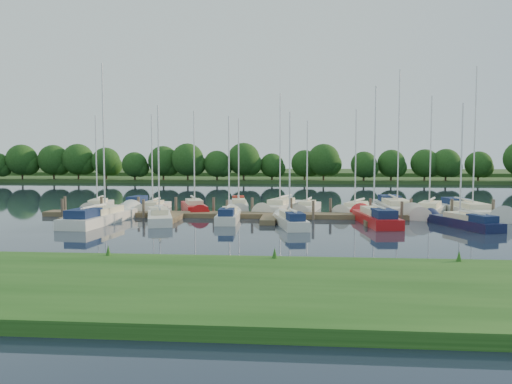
# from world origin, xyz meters

# --- Properties ---
(ground) EXTENTS (260.00, 260.00, 0.00)m
(ground) POSITION_xyz_m (0.00, 0.00, 0.00)
(ground) COLOR #171F2E
(ground) RESTS_ON ground
(near_bank) EXTENTS (90.00, 10.00, 0.50)m
(near_bank) POSITION_xyz_m (0.00, -16.00, 0.25)
(near_bank) COLOR #1A4714
(near_bank) RESTS_ON ground
(dock) EXTENTS (40.00, 6.00, 0.40)m
(dock) POSITION_xyz_m (0.00, 7.31, 0.20)
(dock) COLOR brown
(dock) RESTS_ON ground
(mooring_pilings) EXTENTS (38.24, 2.84, 2.00)m
(mooring_pilings) POSITION_xyz_m (0.00, 8.43, 0.60)
(mooring_pilings) COLOR #473D33
(mooring_pilings) RESTS_ON ground
(far_shore) EXTENTS (180.00, 30.00, 0.60)m
(far_shore) POSITION_xyz_m (0.00, 75.00, 0.30)
(far_shore) COLOR #26431A
(far_shore) RESTS_ON ground
(distant_hill) EXTENTS (220.00, 40.00, 1.40)m
(distant_hill) POSITION_xyz_m (0.00, 100.00, 0.70)
(distant_hill) COLOR #2F4C21
(distant_hill) RESTS_ON ground
(treeline) EXTENTS (146.04, 10.00, 8.30)m
(treeline) POSITION_xyz_m (0.77, 61.84, 4.25)
(treeline) COLOR #38281C
(treeline) RESTS_ON ground
(sailboat_n_0) EXTENTS (2.84, 7.61, 9.59)m
(sailboat_n_0) POSITION_xyz_m (-17.51, 13.21, 0.27)
(sailboat_n_0) COLOR silver
(sailboat_n_0) RESTS_ON ground
(motorboat) EXTENTS (2.04, 5.33, 1.68)m
(motorboat) POSITION_xyz_m (-13.52, 13.05, 0.35)
(motorboat) COLOR silver
(motorboat) RESTS_ON ground
(sailboat_n_2) EXTENTS (1.91, 7.56, 9.58)m
(sailboat_n_2) POSITION_xyz_m (-11.57, 12.19, 0.27)
(sailboat_n_2) COLOR silver
(sailboat_n_2) RESTS_ON ground
(sailboat_n_3) EXTENTS (3.83, 7.64, 9.92)m
(sailboat_n_3) POSITION_xyz_m (-7.49, 11.86, 0.28)
(sailboat_n_3) COLOR #AF1012
(sailboat_n_3) RESTS_ON ground
(sailboat_n_4) EXTENTS (2.57, 7.33, 9.34)m
(sailboat_n_4) POSITION_xyz_m (-3.54, 14.38, 0.32)
(sailboat_n_4) COLOR silver
(sailboat_n_4) RESTS_ON ground
(sailboat_n_5) EXTENTS (4.47, 9.12, 11.63)m
(sailboat_n_5) POSITION_xyz_m (0.70, 13.06, 0.28)
(sailboat_n_5) COLOR silver
(sailboat_n_5) RESTS_ON ground
(sailboat_n_6) EXTENTS (2.79, 7.08, 8.97)m
(sailboat_n_6) POSITION_xyz_m (3.23, 13.36, 0.27)
(sailboat_n_6) COLOR silver
(sailboat_n_6) RESTS_ON ground
(sailboat_n_7) EXTENTS (4.58, 7.65, 9.92)m
(sailboat_n_7) POSITION_xyz_m (7.75, 12.57, 0.27)
(sailboat_n_7) COLOR silver
(sailboat_n_7) RESTS_ON ground
(sailboat_n_8) EXTENTS (2.86, 10.92, 13.75)m
(sailboat_n_8) POSITION_xyz_m (11.61, 13.32, 0.33)
(sailboat_n_8) COLOR silver
(sailboat_n_8) RESTS_ON ground
(sailboat_n_9) EXTENTS (4.77, 8.42, 11.00)m
(sailboat_n_9) POSITION_xyz_m (14.06, 10.74, 0.28)
(sailboat_n_9) COLOR silver
(sailboat_n_9) RESTS_ON ground
(sailboat_n_10) EXTENTS (3.59, 10.92, 13.60)m
(sailboat_n_10) POSITION_xyz_m (17.73, 11.24, 0.32)
(sailboat_n_10) COLOR silver
(sailboat_n_10) RESTS_ON ground
(sailboat_s_0) EXTENTS (3.30, 10.42, 13.08)m
(sailboat_s_0) POSITION_xyz_m (-13.21, 3.66, 0.34)
(sailboat_s_0) COLOR silver
(sailboat_s_0) RESTS_ON ground
(sailboat_s_1) EXTENTS (3.55, 7.56, 9.72)m
(sailboat_s_1) POSITION_xyz_m (-8.76, 4.36, 0.28)
(sailboat_s_1) COLOR silver
(sailboat_s_1) RESTS_ON ground
(sailboat_s_2) EXTENTS (1.87, 6.87, 8.93)m
(sailboat_s_2) POSITION_xyz_m (-3.28, 5.28, 0.33)
(sailboat_s_2) COLOR silver
(sailboat_s_2) RESTS_ON ground
(sailboat_s_3) EXTENTS (2.80, 6.97, 9.00)m
(sailboat_s_3) POSITION_xyz_m (1.78, 2.71, 0.33)
(sailboat_s_3) COLOR silver
(sailboat_s_3) RESTS_ON ground
(sailboat_s_4) EXTENTS (2.91, 8.80, 11.23)m
(sailboat_s_4) POSITION_xyz_m (8.38, 4.78, 0.34)
(sailboat_s_4) COLOR #AF1012
(sailboat_s_4) RESTS_ON ground
(sailboat_s_5) EXTENTS (3.86, 7.45, 9.58)m
(sailboat_s_5) POSITION_xyz_m (14.61, 3.40, 0.32)
(sailboat_s_5) COLOR #101638
(sailboat_s_5) RESTS_ON ground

